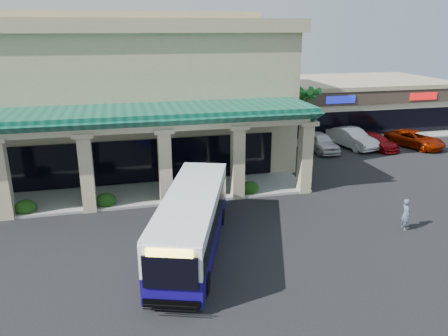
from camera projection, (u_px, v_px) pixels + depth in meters
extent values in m
plane|color=black|center=(235.00, 236.00, 22.67)|extent=(110.00, 110.00, 0.00)
imported|color=#4A596A|center=(406.00, 214.00, 23.17)|extent=(0.52, 0.70, 1.74)
imported|color=silver|center=(320.00, 142.00, 38.02)|extent=(2.11, 4.83, 1.62)
imported|color=silver|center=(352.00, 138.00, 39.09)|extent=(2.97, 5.54, 1.73)
imported|color=maroon|center=(375.00, 141.00, 38.72)|extent=(3.27, 5.02, 1.35)
imported|color=#871900|center=(415.00, 139.00, 39.25)|extent=(4.14, 5.80, 1.47)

